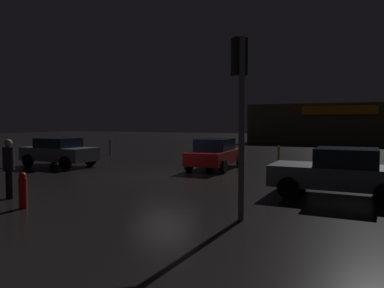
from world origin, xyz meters
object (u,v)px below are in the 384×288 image
(car_far, at_px, (339,172))
(fire_hydrant, at_px, (23,190))
(car_crossing, at_px, (59,151))
(traffic_signal_opposite, at_px, (240,91))
(store_building, at_px, (340,124))
(pedestrian, at_px, (9,164))
(car_near, at_px, (215,154))

(car_far, xyz_separation_m, fire_hydrant, (-7.72, -5.18, -0.29))
(car_crossing, bearing_deg, traffic_signal_opposite, -28.13)
(car_far, height_order, car_crossing, car_far)
(store_building, height_order, traffic_signal_opposite, store_building)
(traffic_signal_opposite, relative_size, car_crossing, 1.06)
(traffic_signal_opposite, height_order, car_crossing, traffic_signal_opposite)
(store_building, distance_m, fire_hydrant, 38.78)
(car_far, xyz_separation_m, pedestrian, (-9.19, -4.41, 0.29))
(store_building, relative_size, traffic_signal_opposite, 4.48)
(store_building, height_order, car_crossing, store_building)
(car_far, bearing_deg, fire_hydrant, -146.14)
(car_near, distance_m, fire_hydrant, 10.27)
(car_far, relative_size, pedestrian, 2.23)
(car_crossing, distance_m, pedestrian, 8.44)
(car_far, bearing_deg, pedestrian, -154.37)
(store_building, height_order, pedestrian, store_building)
(traffic_signal_opposite, bearing_deg, car_crossing, 151.87)
(car_near, xyz_separation_m, car_far, (6.00, -4.94, 0.01))
(store_building, bearing_deg, car_crossing, -112.28)
(store_building, xyz_separation_m, car_far, (1.46, -33.05, -1.39))
(fire_hydrant, bearing_deg, traffic_signal_opposite, 13.70)
(car_near, xyz_separation_m, pedestrian, (-3.19, -9.35, 0.30))
(traffic_signal_opposite, relative_size, fire_hydrant, 4.37)
(traffic_signal_opposite, bearing_deg, pedestrian, -175.14)
(car_near, xyz_separation_m, car_crossing, (-7.95, -2.39, 0.01))
(store_building, relative_size, fire_hydrant, 19.58)
(car_near, distance_m, car_crossing, 8.30)
(traffic_signal_opposite, height_order, pedestrian, traffic_signal_opposite)
(car_crossing, bearing_deg, pedestrian, -55.61)
(fire_hydrant, bearing_deg, car_crossing, 128.86)
(fire_hydrant, bearing_deg, pedestrian, 152.20)
(store_building, xyz_separation_m, traffic_signal_opposite, (-0.61, -36.85, 0.90))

